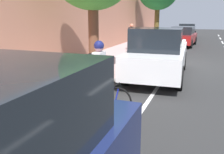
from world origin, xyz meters
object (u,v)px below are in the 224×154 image
at_px(cyclist_with_backpack, 98,66).
at_px(bicycle_at_curb, 100,97).
at_px(fire_hydrant, 131,54).
at_px(parked_pickup_white_mid, 159,54).
at_px(pedestrian_on_phone, 131,35).
at_px(parked_sedan_red_second, 183,36).
at_px(parked_sedan_black_nearest, 187,31).

bearing_deg(cyclist_with_backpack, bicycle_at_curb, 116.40).
relative_size(cyclist_with_backpack, fire_hydrant, 2.08).
bearing_deg(parked_pickup_white_mid, pedestrian_on_phone, -64.65).
distance_m(cyclist_with_backpack, fire_hydrant, 5.46).
xyz_separation_m(parked_pickup_white_mid, pedestrian_on_phone, (2.82, -5.94, 0.23)).
bearing_deg(fire_hydrant, bicycle_at_curb, 98.69).
height_order(parked_sedan_red_second, bicycle_at_curb, parked_sedan_red_second).
xyz_separation_m(parked_sedan_red_second, cyclist_with_backpack, (0.93, 14.65, 0.32)).
relative_size(parked_sedan_red_second, pedestrian_on_phone, 2.66).
height_order(parked_sedan_black_nearest, pedestrian_on_phone, pedestrian_on_phone).
bearing_deg(parked_sedan_red_second, parked_pickup_white_mid, 90.14).
relative_size(parked_sedan_red_second, parked_pickup_white_mid, 0.84).
bearing_deg(parked_pickup_white_mid, parked_sedan_red_second, -89.86).
distance_m(parked_sedan_red_second, pedestrian_on_phone, 5.76).
height_order(parked_sedan_red_second, parked_pickup_white_mid, parked_pickup_white_mid).
height_order(pedestrian_on_phone, fire_hydrant, pedestrian_on_phone).
relative_size(parked_sedan_black_nearest, fire_hydrant, 5.36).
bearing_deg(cyclist_with_backpack, pedestrian_on_phone, -79.06).
distance_m(parked_pickup_white_mid, bicycle_at_curb, 4.22).
xyz_separation_m(parked_sedan_red_second, bicycle_at_curb, (0.71, 15.10, -0.38)).
bearing_deg(pedestrian_on_phone, fire_hydrant, 105.72).
bearing_deg(fire_hydrant, parked_sedan_red_second, -99.82).
height_order(parked_sedan_black_nearest, cyclist_with_backpack, cyclist_with_backpack).
xyz_separation_m(parked_pickup_white_mid, bicycle_at_curb, (0.73, 4.13, -0.53)).
distance_m(bicycle_at_curb, cyclist_with_backpack, 0.86).
xyz_separation_m(parked_sedan_red_second, pedestrian_on_phone, (2.79, 5.03, 0.38)).
bearing_deg(bicycle_at_curb, pedestrian_on_phone, -78.32).
bearing_deg(cyclist_with_backpack, parked_sedan_red_second, -93.63).
height_order(parked_pickup_white_mid, fire_hydrant, parked_pickup_white_mid).
distance_m(parked_sedan_black_nearest, parked_sedan_red_second, 7.09).
bearing_deg(bicycle_at_curb, parked_sedan_red_second, -92.68).
relative_size(parked_sedan_black_nearest, cyclist_with_backpack, 2.57).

